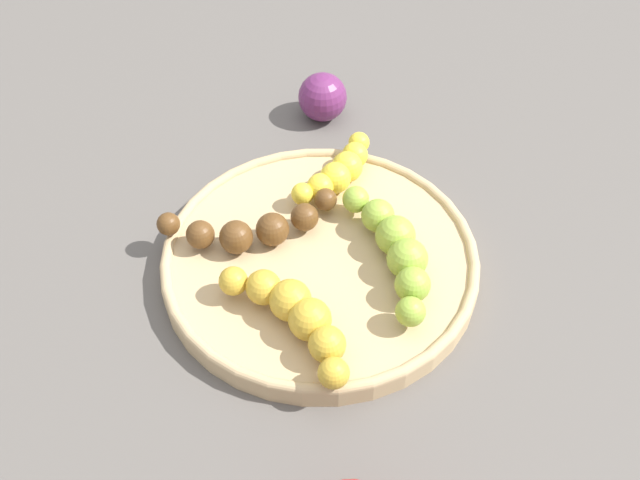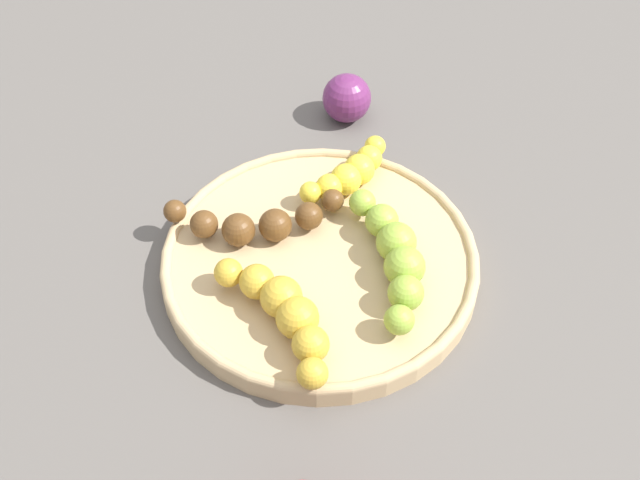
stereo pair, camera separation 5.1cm
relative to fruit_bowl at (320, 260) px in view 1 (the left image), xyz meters
name	(u,v)px [view 1 (the left image)]	position (x,y,z in m)	size (l,w,h in m)	color
ground_plane	(320,268)	(0.00, 0.00, -0.01)	(2.40, 2.40, 0.00)	#56514C
fruit_bowl	(320,260)	(0.00, 0.00, 0.00)	(0.28, 0.28, 0.02)	tan
banana_spotted	(296,314)	(-0.01, -0.08, 0.02)	(0.11, 0.10, 0.03)	gold
banana_green	(396,248)	(0.06, 0.00, 0.02)	(0.08, 0.15, 0.04)	#8CAD38
banana_yellow	(339,171)	(0.01, 0.09, 0.02)	(0.07, 0.10, 0.03)	yellow
banana_overripe	(253,226)	(-0.06, 0.01, 0.02)	(0.16, 0.08, 0.03)	#593819
plum_purple	(323,97)	(-0.02, 0.21, 0.01)	(0.05, 0.05, 0.05)	#662659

